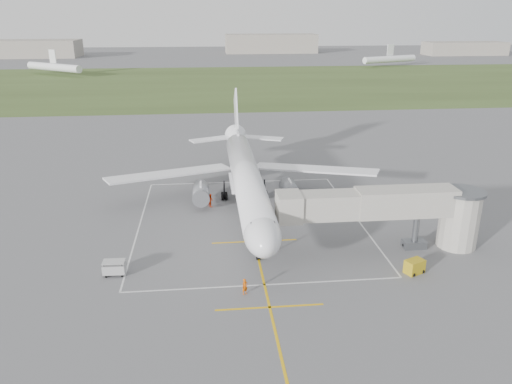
{
  "coord_description": "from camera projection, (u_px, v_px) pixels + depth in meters",
  "views": [
    {
      "loc": [
        -5.26,
        -62.91,
        25.33
      ],
      "look_at": [
        0.81,
        -4.0,
        4.0
      ],
      "focal_mm": 35.0,
      "sensor_mm": 36.0,
      "label": 1
    }
  ],
  "objects": [
    {
      "name": "gpu_unit",
      "position": [
        415.0,
        267.0,
        51.3
      ],
      "size": [
        2.28,
        1.97,
        1.45
      ],
      "rotation": [
        0.0,
        0.0,
        0.43
      ],
      "color": "#AE9215",
      "rests_on": "ground"
    },
    {
      "name": "apron_markings",
      "position": [
        251.0,
        227.0,
        62.52
      ],
      "size": [
        28.2,
        60.0,
        0.01
      ],
      "color": "#E6AD0D",
      "rests_on": "ground"
    },
    {
      "name": "ramp_worker_wing",
      "position": [
        210.0,
        200.0,
        68.87
      ],
      "size": [
        1.09,
        1.14,
        1.84
      ],
      "primitive_type": "imported",
      "rotation": [
        0.0,
        0.0,
        2.21
      ],
      "color": "#EE3807",
      "rests_on": "ground"
    },
    {
      "name": "ground",
      "position": [
        247.0,
        210.0,
        67.96
      ],
      "size": [
        700.0,
        700.0,
        0.0
      ],
      "primitive_type": "plane",
      "color": "#5A5A5D",
      "rests_on": "ground"
    },
    {
      "name": "baggage_cart",
      "position": [
        114.0,
        268.0,
        50.89
      ],
      "size": [
        2.26,
        1.39,
        1.55
      ],
      "rotation": [
        0.0,
        0.0,
        -0.03
      ],
      "color": "#B0B0B0",
      "rests_on": "ground"
    },
    {
      "name": "distant_aircraft",
      "position": [
        235.0,
        63.0,
        230.23
      ],
      "size": [
        184.96,
        41.6,
        8.85
      ],
      "color": "white",
      "rests_on": "ground"
    },
    {
      "name": "ramp_worker_nose",
      "position": [
        245.0,
        287.0,
        47.37
      ],
      "size": [
        0.7,
        0.63,
        1.62
      ],
      "primitive_type": "imported",
      "rotation": [
        0.0,
        0.0,
        0.51
      ],
      "color": "#D55306",
      "rests_on": "ground"
    },
    {
      "name": "distant_hangars",
      "position": [
        185.0,
        47.0,
        312.84
      ],
      "size": [
        345.0,
        49.0,
        12.0
      ],
      "color": "gray",
      "rests_on": "ground"
    },
    {
      "name": "jet_bridge",
      "position": [
        398.0,
        210.0,
        55.24
      ],
      "size": [
        23.4,
        5.0,
        7.2
      ],
      "color": "gray",
      "rests_on": "ground"
    },
    {
      "name": "airliner",
      "position": [
        246.0,
        178.0,
        67.18
      ],
      "size": [
        38.93,
        46.75,
        13.52
      ],
      "color": "white",
      "rests_on": "ground"
    },
    {
      "name": "grass_strip",
      "position": [
        218.0,
        83.0,
        189.62
      ],
      "size": [
        700.0,
        120.0,
        0.02
      ],
      "primitive_type": "cube",
      "color": "#394B20",
      "rests_on": "ground"
    }
  ]
}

